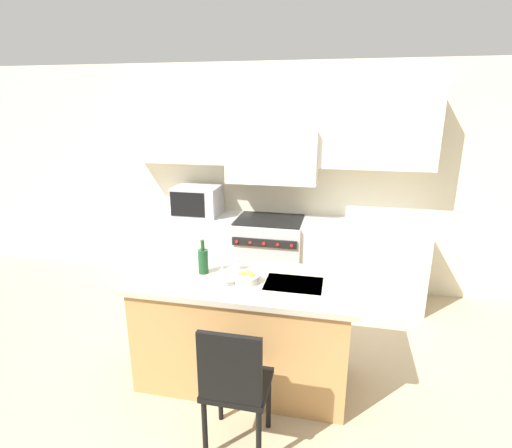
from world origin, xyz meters
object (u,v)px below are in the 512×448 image
object	(u,v)px
microwave	(197,201)
wine_bottle	(203,260)
island_chair	(234,383)
fruit_bowl	(247,277)
wine_glass_far	(236,257)
wine_glass_near	(222,272)
range_stove	(269,256)

from	to	relation	value
microwave	wine_bottle	world-z (taller)	microwave
island_chair	wine_bottle	xyz separation A→B (m)	(-0.47, 0.79, 0.48)
island_chair	wine_bottle	distance (m)	1.04
microwave	fruit_bowl	bearing A→B (deg)	-58.82
wine_bottle	wine_glass_far	distance (m)	0.27
microwave	wine_glass_near	distance (m)	2.01
range_stove	wine_glass_far	world-z (taller)	wine_glass_far
island_chair	wine_glass_near	distance (m)	0.80
microwave	island_chair	world-z (taller)	microwave
microwave	range_stove	bearing A→B (deg)	-1.19
fruit_bowl	range_stove	bearing A→B (deg)	94.36
range_stove	microwave	distance (m)	1.10
wine_glass_near	wine_glass_far	bearing A→B (deg)	86.84
wine_glass_near	fruit_bowl	xyz separation A→B (m)	(0.16, 0.12, -0.08)
wine_bottle	wine_glass_near	bearing A→B (deg)	-42.93
island_chair	wine_glass_near	xyz separation A→B (m)	(-0.24, 0.58, 0.49)
microwave	wine_bottle	size ratio (longest dim) A/B	1.89
range_stove	wine_glass_near	size ratio (longest dim) A/B	5.50
wine_bottle	wine_glass_far	world-z (taller)	wine_bottle
microwave	wine_glass_far	distance (m)	1.73
wine_glass_far	fruit_bowl	bearing A→B (deg)	-55.18
microwave	wine_bottle	distance (m)	1.73
microwave	fruit_bowl	size ratio (longest dim) A/B	2.66
wine_glass_far	wine_glass_near	bearing A→B (deg)	-93.16
wine_glass_far	fruit_bowl	xyz separation A→B (m)	(0.14, -0.21, -0.08)
fruit_bowl	wine_glass_far	bearing A→B (deg)	124.82
range_stove	island_chair	bearing A→B (deg)	-84.96
microwave	fruit_bowl	xyz separation A→B (m)	(1.02, -1.69, -0.16)
wine_bottle	fruit_bowl	size ratio (longest dim) A/B	1.41
range_stove	microwave	xyz separation A→B (m)	(-0.90, 0.02, 0.64)
range_stove	microwave	world-z (taller)	microwave
microwave	wine_glass_near	size ratio (longest dim) A/B	3.15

